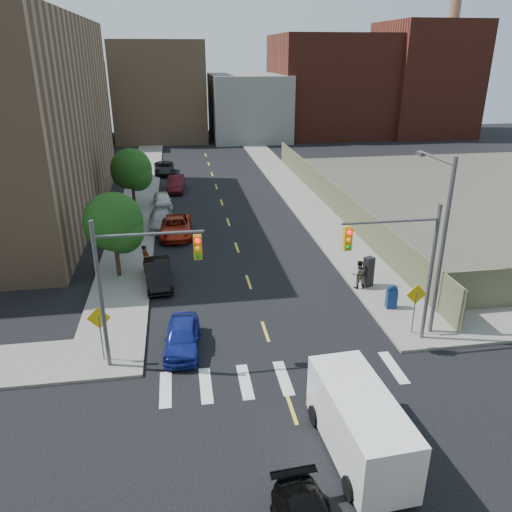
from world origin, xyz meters
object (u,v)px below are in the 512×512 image
object	(u,v)px
parked_car_maroon	(176,184)
mailbox	(392,297)
cargo_van	(358,420)
payphone	(368,272)
parked_car_blue	(182,337)
parked_car_red	(176,227)
parked_car_silver	(161,220)
parked_car_white	(162,200)
parked_car_grey	(164,168)
pedestrian_west	(146,259)
parked_car_black	(158,273)
pedestrian_east	(359,274)

from	to	relation	value
parked_car_maroon	mailbox	bearing A→B (deg)	-63.83
cargo_van	payphone	bearing A→B (deg)	64.25
parked_car_blue	parked_car_red	bearing A→B (deg)	95.19
parked_car_silver	parked_car_white	distance (m)	6.01
parked_car_grey	mailbox	distance (m)	38.08
parked_car_silver	pedestrian_west	world-z (taller)	pedestrian_west
mailbox	pedestrian_west	world-z (taller)	pedestrian_west
parked_car_blue	parked_car_black	size ratio (longest dim) A/B	0.92
parked_car_black	parked_car_maroon	world-z (taller)	parked_car_maroon
parked_car_maroon	parked_car_grey	bearing A→B (deg)	102.85
parked_car_black	parked_car_white	world-z (taller)	parked_car_black
parked_car_white	mailbox	xyz separation A→B (m)	(12.75, -22.15, 0.13)
cargo_van	payphone	world-z (taller)	cargo_van
payphone	parked_car_silver	bearing A→B (deg)	112.30
parked_car_grey	pedestrian_east	xyz separation A→B (m)	(11.80, -33.18, 0.33)
payphone	cargo_van	bearing A→B (deg)	-133.29
parked_car_grey	mailbox	xyz separation A→B (m)	(12.75, -35.88, 0.11)
parked_car_blue	parked_car_maroon	distance (m)	29.95
parked_car_white	pedestrian_west	xyz separation A→B (m)	(-0.80, -15.03, 0.36)
parked_car_black	payphone	xyz separation A→B (m)	(12.46, -2.52, 0.35)
parked_car_maroon	payphone	bearing A→B (deg)	-62.09
parked_car_black	cargo_van	distance (m)	16.78
parked_car_maroon	cargo_van	bearing A→B (deg)	-77.19
pedestrian_west	pedestrian_east	distance (m)	13.35
parked_car_blue	parked_car_white	distance (m)	24.38
mailbox	payphone	bearing A→B (deg)	101.59
parked_car_white	parked_car_maroon	size ratio (longest dim) A/B	0.85
payphone	pedestrian_west	xyz separation A→B (m)	(-13.26, 4.27, -0.04)
mailbox	parked_car_white	bearing A→B (deg)	125.85
parked_car_grey	parked_car_red	bearing A→B (deg)	-89.56
parked_car_blue	pedestrian_west	xyz separation A→B (m)	(-2.10, 9.32, 0.35)
parked_car_blue	parked_car_black	xyz separation A→B (m)	(-1.30, 7.58, 0.03)
parked_car_blue	parked_car_red	xyz separation A→B (m)	(-0.17, 16.27, 0.04)
parked_car_black	payphone	distance (m)	12.72
parked_car_blue	pedestrian_east	bearing A→B (deg)	29.61
parked_car_grey	payphone	bearing A→B (deg)	-71.85
parked_car_maroon	mailbox	distance (m)	30.02
pedestrian_east	parked_car_grey	bearing A→B (deg)	-70.28
pedestrian_west	pedestrian_east	size ratio (longest dim) A/B	1.02
pedestrian_west	pedestrian_east	world-z (taller)	pedestrian_west
cargo_van	pedestrian_east	xyz separation A→B (m)	(4.53, 12.43, -0.27)
mailbox	pedestrian_west	bearing A→B (deg)	158.21
parked_car_silver	parked_car_white	bearing A→B (deg)	88.60
parked_car_maroon	pedestrian_east	size ratio (longest dim) A/B	2.68
parked_car_red	parked_car_maroon	world-z (taller)	parked_car_maroon
parked_car_blue	mailbox	bearing A→B (deg)	15.46
parked_car_white	payphone	distance (m)	22.97
parked_car_maroon	parked_car_red	bearing A→B (deg)	-86.95
parked_car_silver	mailbox	world-z (taller)	mailbox
mailbox	parked_car_grey	bearing A→B (deg)	115.49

